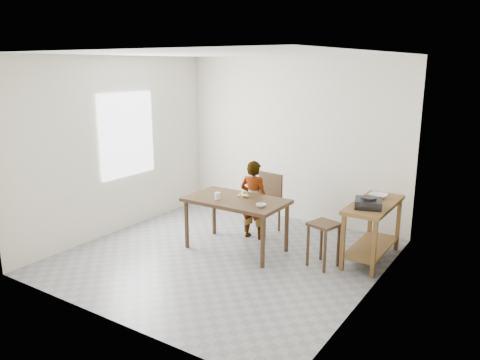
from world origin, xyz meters
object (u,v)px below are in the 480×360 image
Objects in this scene: dining_chair at (263,204)px; stool at (323,245)px; dining_table at (236,224)px; prep_counter at (372,231)px; child at (254,200)px.

dining_chair reaches higher than stool.
dining_chair reaches higher than dining_table.
dining_chair is (-1.78, 0.14, 0.06)m from prep_counter.
child is (-1.76, -0.16, 0.20)m from prep_counter.
stool is at bearing -20.75° from dining_chair.
stool is (1.30, -0.39, -0.30)m from child.
child is 1.31× the size of dining_chair.
dining_table is 1.86m from prep_counter.
dining_table is 1.27m from stool.
dining_table is 2.35× the size of stool.
prep_counter is 1.31× the size of dining_chair.
child is 0.33m from dining_chair.
dining_chair is 1.53× the size of stool.
dining_chair is 1.50m from stool.
prep_counter is 1.79m from dining_chair.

